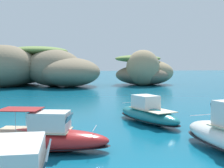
{
  "coord_description": "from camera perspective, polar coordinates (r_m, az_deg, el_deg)",
  "views": [
    {
      "loc": [
        -4.76,
        -10.57,
        5.01
      ],
      "look_at": [
        1.96,
        19.26,
        2.93
      ],
      "focal_mm": 47.51,
      "sensor_mm": 36.0,
      "label": 1
    }
  ],
  "objects": [
    {
      "name": "islet_small",
      "position": [
        71.97,
        6.26,
        2.5
      ],
      "size": [
        16.96,
        17.95,
        8.28
      ],
      "color": "#9E8966",
      "rests_on": "ground"
    },
    {
      "name": "motorboat_red",
      "position": [
        17.76,
        -12.89,
        -10.01
      ],
      "size": [
        8.08,
        4.5,
        2.43
      ],
      "color": "red",
      "rests_on": "ground"
    },
    {
      "name": "islet_large",
      "position": [
        69.34,
        -14.91,
        2.94
      ],
      "size": [
        31.83,
        31.6,
        9.14
      ],
      "color": "#756651",
      "rests_on": "ground"
    },
    {
      "name": "motorboat_teal",
      "position": [
        25.5,
        6.91,
        -5.69
      ],
      "size": [
        4.38,
        8.22,
        2.33
      ],
      "color": "#19727A",
      "rests_on": "ground"
    }
  ]
}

